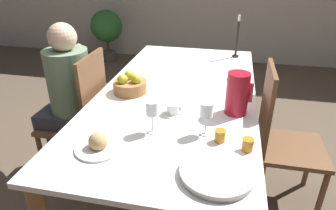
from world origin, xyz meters
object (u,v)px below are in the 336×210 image
Objects in this scene: red_pitcher at (237,93)px; wine_glass_juice at (207,112)px; serving_tray at (217,173)px; bread_plate at (98,144)px; chair_person_side at (82,116)px; chair_opposite at (281,138)px; jam_jar_red at (220,135)px; candlestick_tall at (237,41)px; wine_glass_water at (152,110)px; jam_jar_amber at (248,144)px; fruit_bowl at (130,85)px; potted_plant at (106,28)px; person_seated at (67,90)px; teacup_near_person at (173,110)px.

red_pitcher is 0.31m from wine_glass_juice.
bread_plate is at bearing 172.24° from serving_tray.
bread_plate is (0.45, -0.65, 0.25)m from chair_person_side.
jam_jar_red is at bearing -39.07° from chair_opposite.
jam_jar_red is at bearing -92.26° from candlestick_tall.
chair_person_side is 5.43× the size of wine_glass_juice.
jam_jar_amber is (0.48, -0.07, -0.09)m from wine_glass_water.
fruit_bowl is (-0.70, 0.15, -0.07)m from red_pitcher.
wine_glass_juice is 3.61m from potted_plant.
wine_glass_water is 0.79× the size of fruit_bowl.
person_seated is 6.57× the size of wine_glass_juice.
fruit_bowl reaches higher than bread_plate.
person_seated is at bearing 146.30° from serving_tray.
wine_glass_water is 0.48× the size of candlestick_tall.
wine_glass_juice is (1.03, -0.42, 0.16)m from person_seated.
chair_opposite is 0.71m from wine_glass_juice.
potted_plant is at bearing 139.04° from candlestick_tall.
wine_glass_juice is 0.29m from teacup_near_person.
person_seated is at bearing 156.78° from jam_jar_red.
wine_glass_juice reaches higher than jam_jar_amber.
potted_plant is (-1.58, 3.12, -0.33)m from wine_glass_water.
wine_glass_juice is at bearing 7.71° from wine_glass_water.
candlestick_tall is (-0.08, 1.46, 0.11)m from jam_jar_amber.
person_seated reaches higher than bread_plate.
jam_jar_red is at bearing -102.52° from red_pitcher.
candlestick_tall is (-0.33, 0.94, 0.37)m from chair_opposite.
wine_glass_juice is at bearing -40.60° from teacup_near_person.
chair_opposite is 15.20× the size of jam_jar_amber.
serving_tray is at bearing -96.55° from red_pitcher.
candlestick_tall is at bearing -160.96° from chair_opposite.
chair_person_side is at bearing 145.89° from wine_glass_water.
jam_jar_red is (1.11, -0.48, 0.07)m from person_seated.
person_seated is 1.35m from jam_jar_amber.
red_pitcher is 1.10× the size of bread_plate.
red_pitcher reaches higher than chair_person_side.
jam_jar_red is (-0.00, 0.27, 0.02)m from serving_tray.
chair_opposite is 3.53m from potted_plant.
chair_opposite reaches higher than wine_glass_water.
teacup_near_person is 2.06× the size of jam_jar_red.
person_seated reaches higher than wine_glass_juice.
bread_plate is at bearing -123.58° from teacup_near_person.
bread_plate is 1.02× the size of fruit_bowl.
person_seated reaches higher than jam_jar_red.
person_seated is 1.34m from serving_tray.
serving_tray is 0.27m from jam_jar_red.
chair_opposite is 0.63m from jam_jar_amber.
jam_jar_red is 0.17× the size of candlestick_tall.
wine_glass_water is at bearing -58.25° from chair_opposite.
candlestick_tall reaches higher than potted_plant.
teacup_near_person reaches higher than serving_tray.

